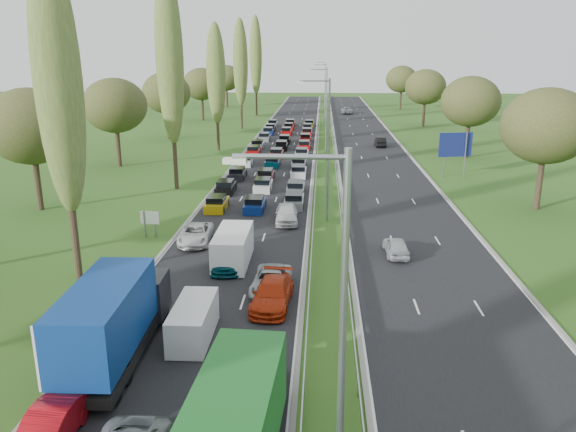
# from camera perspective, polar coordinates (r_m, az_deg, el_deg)

# --- Properties ---
(ground) EXTENTS (260.00, 260.00, 0.00)m
(ground) POSITION_cam_1_polar(r_m,az_deg,el_deg) (84.86, 3.83, 6.68)
(ground) COLOR #2E4C17
(ground) RESTS_ON ground
(near_carriageway) EXTENTS (10.50, 215.00, 0.04)m
(near_carriageway) POSITION_cam_1_polar(r_m,az_deg,el_deg) (87.54, -0.63, 7.01)
(near_carriageway) COLOR black
(near_carriageway) RESTS_ON ground
(far_carriageway) EXTENTS (10.50, 215.00, 0.04)m
(far_carriageway) POSITION_cam_1_polar(r_m,az_deg,el_deg) (87.63, 8.27, 6.85)
(far_carriageway) COLOR black
(far_carriageway) RESTS_ON ground
(central_reservation) EXTENTS (2.36, 215.00, 0.32)m
(central_reservation) POSITION_cam_1_polar(r_m,az_deg,el_deg) (87.24, 3.83, 7.31)
(central_reservation) COLOR gray
(central_reservation) RESTS_ON ground
(lamp_columns) EXTENTS (0.18, 140.18, 12.00)m
(lamp_columns) POSITION_cam_1_polar(r_m,az_deg,el_deg) (82.09, 3.91, 10.59)
(lamp_columns) COLOR gray
(lamp_columns) RESTS_ON ground
(poplar_row) EXTENTS (2.80, 127.80, 22.44)m
(poplar_row) POSITION_cam_1_polar(r_m,az_deg,el_deg) (73.53, -8.95, 14.78)
(poplar_row) COLOR #2D2116
(poplar_row) RESTS_ON ground
(woodland_left) EXTENTS (8.00, 166.00, 11.10)m
(woodland_left) POSITION_cam_1_polar(r_m,az_deg,el_deg) (71.50, -18.13, 10.38)
(woodland_left) COLOR #2D2116
(woodland_left) RESTS_ON ground
(woodland_right) EXTENTS (8.00, 153.00, 11.10)m
(woodland_right) POSITION_cam_1_polar(r_m,az_deg,el_deg) (73.44, 19.64, 10.37)
(woodland_right) COLOR #2D2116
(woodland_right) RESTS_ON ground
(traffic_queue_fill) EXTENTS (9.11, 67.30, 0.80)m
(traffic_queue_fill) POSITION_cam_1_polar(r_m,az_deg,el_deg) (82.57, -0.88, 6.76)
(traffic_queue_fill) COLOR #BF990C
(traffic_queue_fill) RESTS_ON ground
(near_car_1) EXTENTS (1.57, 4.37, 1.43)m
(near_car_1) POSITION_cam_1_polar(r_m,az_deg,el_deg) (23.55, -23.19, -19.30)
(near_car_1) COLOR #9A0911
(near_car_1) RESTS_ON near_carriageway
(near_car_2) EXTENTS (2.53, 5.02, 1.36)m
(near_car_2) POSITION_cam_1_polar(r_m,az_deg,el_deg) (43.34, -9.35, -1.80)
(near_car_2) COLOR silver
(near_car_2) RESTS_ON near_carriageway
(near_car_7) EXTENTS (2.45, 5.21, 1.47)m
(near_car_7) POSITION_cam_1_polar(r_m,az_deg,el_deg) (38.21, -6.18, -4.06)
(near_car_7) COLOR #05414C
(near_car_7) RESTS_ON near_carriageway
(near_car_8) EXTENTS (1.62, 3.96, 1.34)m
(near_car_8) POSITION_cam_1_polar(r_m,az_deg,el_deg) (40.11, -5.41, -3.15)
(near_car_8) COLOR #C8750D
(near_car_8) RESTS_ON near_carriageway
(near_car_9) EXTENTS (1.62, 4.02, 1.30)m
(near_car_9) POSITION_cam_1_polar(r_m,az_deg,el_deg) (24.75, -3.44, -16.17)
(near_car_9) COLOR black
(near_car_9) RESTS_ON near_carriageway
(near_car_10) EXTENTS (2.40, 4.89, 1.34)m
(near_car_10) POSITION_cam_1_polar(r_m,az_deg,el_deg) (34.16, -1.72, -6.60)
(near_car_10) COLOR #A2A9AB
(near_car_10) RESTS_ON near_carriageway
(near_car_11) EXTENTS (2.41, 5.21, 1.48)m
(near_car_11) POSITION_cam_1_polar(r_m,az_deg,el_deg) (32.25, -1.60, -7.90)
(near_car_11) COLOR #AC260A
(near_car_11) RESTS_ON near_carriageway
(near_car_12) EXTENTS (2.17, 4.76, 1.58)m
(near_car_12) POSITION_cam_1_polar(r_m,az_deg,el_deg) (47.78, -0.16, 0.25)
(near_car_12) COLOR silver
(near_car_12) RESTS_ON near_carriageway
(far_car_0) EXTENTS (1.67, 3.93, 1.32)m
(far_car_0) POSITION_cam_1_polar(r_m,az_deg,el_deg) (40.85, 10.94, -3.03)
(far_car_0) COLOR #A5ABAE
(far_car_0) RESTS_ON far_carriageway
(far_car_1) EXTENTS (1.55, 4.40, 1.45)m
(far_car_1) POSITION_cam_1_polar(r_m,az_deg,el_deg) (89.32, 9.36, 7.46)
(far_car_1) COLOR black
(far_car_1) RESTS_ON far_carriageway
(far_car_2) EXTENTS (2.95, 5.86, 1.59)m
(far_car_2) POSITION_cam_1_polar(r_m,az_deg,el_deg) (138.48, 5.96, 10.63)
(far_car_2) COLOR gray
(far_car_2) RESTS_ON far_carriageway
(blue_lorry) EXTENTS (2.70, 9.73, 4.11)m
(blue_lorry) POSITION_cam_1_polar(r_m,az_deg,el_deg) (27.58, -17.27, -9.91)
(blue_lorry) COLOR black
(blue_lorry) RESTS_ON near_carriageway
(white_van_front) EXTENTS (1.82, 4.64, 1.87)m
(white_van_front) POSITION_cam_1_polar(r_m,az_deg,el_deg) (29.26, -9.50, -10.33)
(white_van_front) COLOR silver
(white_van_front) RESTS_ON near_carriageway
(white_van_rear) EXTENTS (2.22, 5.67, 2.28)m
(white_van_rear) POSITION_cam_1_polar(r_m,az_deg,el_deg) (38.85, -5.56, -3.06)
(white_van_rear) COLOR silver
(white_van_rear) RESTS_ON near_carriageway
(info_sign) EXTENTS (1.50, 0.23, 2.10)m
(info_sign) POSITION_cam_1_polar(r_m,az_deg,el_deg) (45.15, -13.87, -0.45)
(info_sign) COLOR gray
(info_sign) RESTS_ON ground
(direction_sign) EXTENTS (3.94, 0.87, 5.20)m
(direction_sign) POSITION_cam_1_polar(r_m,az_deg,el_deg) (68.22, 16.64, 6.77)
(direction_sign) COLOR gray
(direction_sign) RESTS_ON ground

